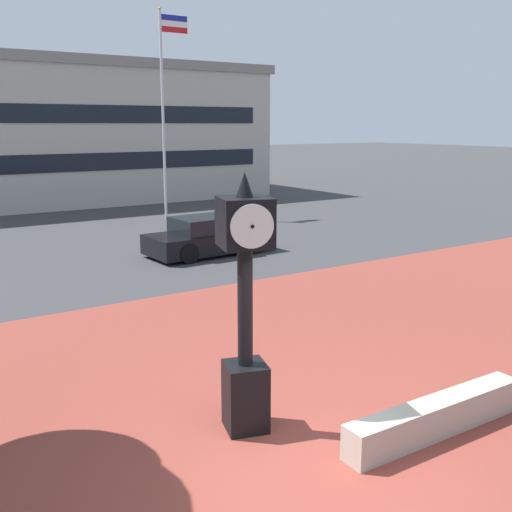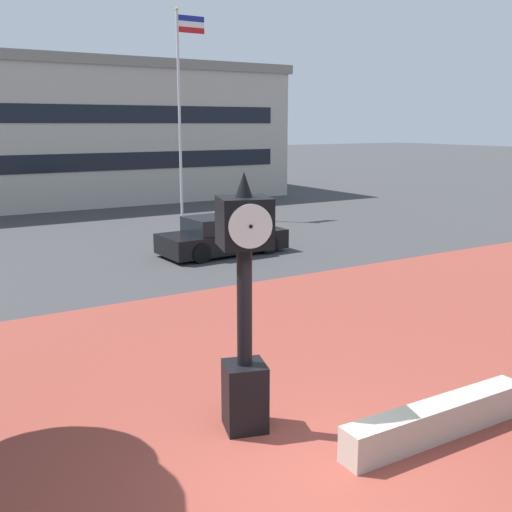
{
  "view_description": "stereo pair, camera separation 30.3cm",
  "coord_description": "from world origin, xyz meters",
  "px_view_note": "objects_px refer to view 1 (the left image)",
  "views": [
    {
      "loc": [
        -4.41,
        -5.25,
        4.28
      ],
      "look_at": [
        0.16,
        1.62,
        2.49
      ],
      "focal_mm": 42.64,
      "sensor_mm": 36.0,
      "label": 1
    },
    {
      "loc": [
        -4.15,
        -5.41,
        4.28
      ],
      "look_at": [
        0.16,
        1.62,
        2.49
      ],
      "focal_mm": 42.64,
      "sensor_mm": 36.0,
      "label": 2
    }
  ],
  "objects_px": {
    "car_street_mid": "(208,237)",
    "civic_building": "(31,132)",
    "flagpole_primary": "(165,103)",
    "street_clock": "(245,308)"
  },
  "relations": [
    {
      "from": "street_clock",
      "to": "civic_building",
      "type": "height_order",
      "value": "civic_building"
    },
    {
      "from": "street_clock",
      "to": "car_street_mid",
      "type": "height_order",
      "value": "street_clock"
    },
    {
      "from": "flagpole_primary",
      "to": "civic_building",
      "type": "bearing_deg",
      "value": 106.37
    },
    {
      "from": "car_street_mid",
      "to": "civic_building",
      "type": "bearing_deg",
      "value": -179.63
    },
    {
      "from": "street_clock",
      "to": "car_street_mid",
      "type": "xyz_separation_m",
      "value": [
        5.41,
        10.74,
        -1.23
      ]
    },
    {
      "from": "street_clock",
      "to": "flagpole_primary",
      "type": "distance_m",
      "value": 20.51
    },
    {
      "from": "car_street_mid",
      "to": "flagpole_primary",
      "type": "height_order",
      "value": "flagpole_primary"
    },
    {
      "from": "street_clock",
      "to": "flagpole_primary",
      "type": "height_order",
      "value": "flagpole_primary"
    },
    {
      "from": "street_clock",
      "to": "civic_building",
      "type": "relative_size",
      "value": 0.14
    },
    {
      "from": "street_clock",
      "to": "car_street_mid",
      "type": "bearing_deg",
      "value": 80.39
    }
  ]
}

